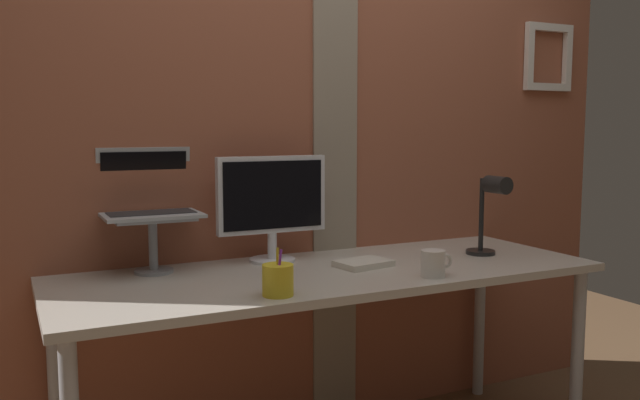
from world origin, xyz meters
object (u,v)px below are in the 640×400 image
object	(u,v)px
desk_lamp	(491,207)
coffee_mug	(434,263)
pen_cup	(278,280)
laptop	(148,196)
monitor	(272,200)

from	to	relation	value
desk_lamp	coffee_mug	bearing A→B (deg)	-154.24
desk_lamp	pen_cup	bearing A→B (deg)	-168.63
pen_cup	laptop	bearing A→B (deg)	116.53
coffee_mug	pen_cup	bearing A→B (deg)	-179.99
laptop	coffee_mug	xyz separation A→B (m)	(0.87, -0.56, -0.23)
monitor	pen_cup	world-z (taller)	monitor
pen_cup	coffee_mug	distance (m)	0.59
desk_lamp	pen_cup	size ratio (longest dim) A/B	2.18
monitor	laptop	bearing A→B (deg)	171.51
desk_lamp	pen_cup	world-z (taller)	desk_lamp
pen_cup	coffee_mug	world-z (taller)	pen_cup
laptop	pen_cup	world-z (taller)	laptop
desk_lamp	coffee_mug	xyz separation A→B (m)	(-0.42, -0.20, -0.16)
monitor	desk_lamp	distance (m)	0.89
monitor	pen_cup	size ratio (longest dim) A/B	2.91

